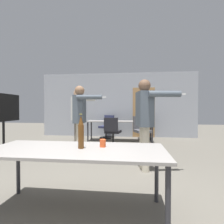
{
  "coord_description": "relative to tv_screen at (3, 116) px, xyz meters",
  "views": [
    {
      "loc": [
        0.62,
        -1.5,
        1.18
      ],
      "look_at": [
        0.14,
        2.65,
        1.1
      ],
      "focal_mm": 28.0,
      "sensor_mm": 36.0,
      "label": 1
    }
  ],
  "objects": [
    {
      "name": "office_chair_mid_tucked",
      "position": [
        2.31,
        2.82,
        -0.57
      ],
      "size": [
        0.61,
        0.65,
        0.91
      ],
      "rotation": [
        0.0,
        0.0,
        2.75
      ],
      "color": "black",
      "rests_on": "ground_plane"
    },
    {
      "name": "drink_cup",
      "position": [
        2.98,
        -2.16,
        -0.21
      ],
      "size": [
        0.07,
        0.07,
        0.09
      ],
      "color": "#E05123",
      "rests_on": "conference_table_near"
    },
    {
      "name": "conference_table_far",
      "position": [
        2.88,
        2.15,
        -0.32
      ],
      "size": [
        2.37,
        0.65,
        0.73
      ],
      "color": "gray",
      "rests_on": "ground_plane"
    },
    {
      "name": "office_chair_far_right",
      "position": [
        3.87,
        2.83,
        -0.53
      ],
      "size": [
        0.68,
        0.69,
        0.96
      ],
      "rotation": [
        0.0,
        0.0,
        2.46
      ],
      "color": "black",
      "rests_on": "ground_plane"
    },
    {
      "name": "office_chair_side_rolled",
      "position": [
        3.63,
        1.51,
        -0.56
      ],
      "size": [
        0.59,
        0.64,
        0.93
      ],
      "rotation": [
        0.0,
        0.0,
        3.46
      ],
      "color": "black",
      "rests_on": "ground_plane"
    },
    {
      "name": "person_near_casual",
      "position": [
        2.08,
        -0.09,
        0.06
      ],
      "size": [
        0.8,
        0.62,
        1.73
      ],
      "rotation": [
        0.0,
        0.0,
        -1.52
      ],
      "color": "beige",
      "rests_on": "ground_plane"
    },
    {
      "name": "conference_table_near",
      "position": [
        2.69,
        -2.28,
        -0.32
      ],
      "size": [
        2.0,
        0.83,
        0.73
      ],
      "color": "gray",
      "rests_on": "ground_plane"
    },
    {
      "name": "person_left_plaid",
      "position": [
        3.57,
        -0.77,
        0.06
      ],
      "size": [
        0.87,
        0.67,
        1.74
      ],
      "rotation": [
        0.0,
        0.0,
        -1.39
      ],
      "color": "beige",
      "rests_on": "ground_plane"
    },
    {
      "name": "person_right_polo",
      "position": [
        1.73,
        0.87,
        0.06
      ],
      "size": [
        0.82,
        0.7,
        1.76
      ],
      "rotation": [
        0.0,
        0.0,
        -1.53
      ],
      "color": "slate",
      "rests_on": "ground_plane"
    },
    {
      "name": "back_wall",
      "position": [
        2.73,
        3.21,
        0.34
      ],
      "size": [
        6.5,
        0.12,
        2.68
      ],
      "color": "#A3A8B2",
      "rests_on": "ground_plane"
    },
    {
      "name": "beer_bottle",
      "position": [
        2.75,
        -2.26,
        -0.07
      ],
      "size": [
        0.07,
        0.07,
        0.39
      ],
      "color": "#563314",
      "rests_on": "conference_table_near"
    },
    {
      "name": "office_chair_near_pushed",
      "position": [
        2.71,
        1.32,
        -0.58
      ],
      "size": [
        0.53,
        0.58,
        0.9
      ],
      "rotation": [
        0.0,
        0.0,
        6.13
      ],
      "color": "black",
      "rests_on": "ground_plane"
    },
    {
      "name": "tv_screen",
      "position": [
        0.0,
        0.0,
        0.0
      ],
      "size": [
        0.44,
        1.23,
        1.57
      ],
      "rotation": [
        0.0,
        0.0,
        1.57
      ],
      "color": "black",
      "rests_on": "ground_plane"
    }
  ]
}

